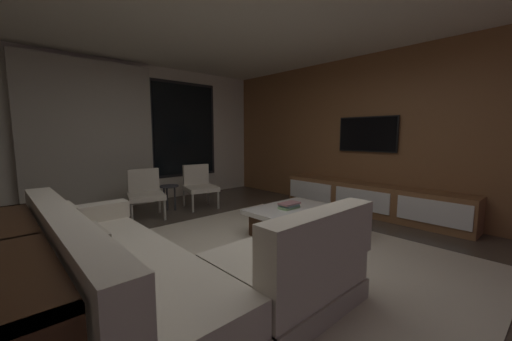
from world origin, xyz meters
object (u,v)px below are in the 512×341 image
coffee_table (302,223)px  book_stack_on_coffee_table (289,205)px  accent_chair_near_window (199,184)px  console_table_behind_couch (6,293)px  media_console (370,200)px  accent_chair_by_curtain (145,191)px  side_stool (169,190)px  sectional_couch (164,272)px  mounted_tv (367,134)px

coffee_table → book_stack_on_coffee_table: (-0.05, 0.19, 0.21)m
book_stack_on_coffee_table → accent_chair_near_window: accent_chair_near_window is taller
console_table_behind_couch → media_console: bearing=0.8°
accent_chair_near_window → book_stack_on_coffee_table: bearing=-88.0°
accent_chair_near_window → media_console: accent_chair_near_window is taller
coffee_table → accent_chair_by_curtain: 2.61m
accent_chair_near_window → side_stool: 0.57m
sectional_couch → media_console: bearing=2.9°
side_stool → media_console: bearing=-46.6°
coffee_table → media_console: (1.69, -0.09, 0.06)m
accent_chair_near_window → side_stool: bearing=172.8°
sectional_couch → accent_chair_near_window: 3.27m
accent_chair_near_window → console_table_behind_couch: (-2.85, -2.50, -0.02)m
sectional_couch → mounted_tv: (3.93, 0.39, 1.06)m
sectional_couch → mounted_tv: mounted_tv is taller
book_stack_on_coffee_table → media_console: 1.76m
book_stack_on_coffee_table → media_console: (1.73, -0.28, -0.15)m
mounted_tv → side_stool: bearing=137.8°
sectional_couch → console_table_behind_couch: 0.93m
sectional_couch → side_stool: 3.03m
side_stool → mounted_tv: mounted_tv is taller
side_stool → console_table_behind_couch: size_ratio=0.22×
media_console → book_stack_on_coffee_table: bearing=170.7°
accent_chair_by_curtain → media_console: (2.82, -2.43, -0.18)m
coffee_table → accent_chair_by_curtain: accent_chair_by_curtain is taller
coffee_table → console_table_behind_couch: (-2.97, -0.15, 0.23)m
book_stack_on_coffee_table → accent_chair_near_window: size_ratio=0.40×
accent_chair_by_curtain → media_console: accent_chair_by_curtain is taller
accent_chair_by_curtain → sectional_couch: bearing=-109.4°
accent_chair_near_window → accent_chair_by_curtain: same height
accent_chair_near_window → sectional_couch: bearing=-126.4°
mounted_tv → console_table_behind_couch: mounted_tv is taller
media_console → mounted_tv: 1.13m
accent_chair_near_window → mounted_tv: mounted_tv is taller
media_console → console_table_behind_couch: bearing=-179.2°
coffee_table → accent_chair_near_window: accent_chair_near_window is taller
sectional_couch → book_stack_on_coffee_table: sectional_couch is taller
coffee_table → mounted_tv: 2.20m
sectional_couch → accent_chair_near_window: size_ratio=3.21×
accent_chair_near_window → media_console: size_ratio=0.25×
accent_chair_by_curtain → side_stool: (0.45, 0.08, -0.06)m
sectional_couch → side_stool: (1.37, 2.70, 0.08)m
mounted_tv → sectional_couch: bearing=-174.3°
book_stack_on_coffee_table → mounted_tv: bearing=-2.6°
console_table_behind_couch → accent_chair_by_curtain: bearing=53.7°
coffee_table → media_console: size_ratio=0.37×
sectional_couch → console_table_behind_couch: sectional_couch is taller
media_console → console_table_behind_couch: 4.66m
book_stack_on_coffee_table → side_stool: (-0.64, 2.22, -0.02)m
book_stack_on_coffee_table → mounted_tv: mounted_tv is taller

